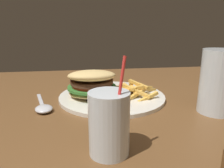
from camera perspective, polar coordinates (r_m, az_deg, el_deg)
meal_plate_near at (r=0.64m, az=-2.47°, el=-1.40°), size 0.31×0.31×0.10m
beer_glass at (r=0.59m, az=26.07°, el=0.17°), size 0.09×0.09×0.16m
juice_glass at (r=0.37m, az=-0.75°, el=-10.98°), size 0.07×0.07×0.17m
spoon at (r=0.59m, az=-17.46°, el=-5.99°), size 0.07×0.17×0.02m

